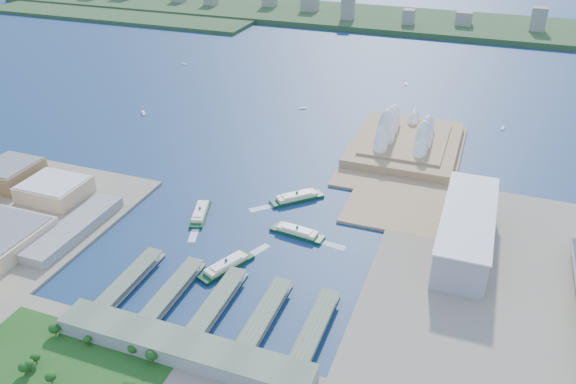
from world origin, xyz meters
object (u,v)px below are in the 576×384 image
at_px(ferry_a, 200,211).
at_px(opera_house, 408,126).
at_px(toaster_building, 466,229).
at_px(ferry_d, 297,230).
at_px(ferry_b, 297,196).
at_px(ferry_c, 226,264).

bearing_deg(ferry_a, opera_house, 36.42).
bearing_deg(toaster_building, ferry_d, -167.49).
distance_m(opera_house, ferry_b, 194.09).
relative_size(toaster_building, ferry_a, 2.92).
xyz_separation_m(ferry_b, ferry_c, (-18.85, -136.84, -0.27)).
relative_size(opera_house, ferry_d, 3.28).
relative_size(ferry_c, ferry_d, 1.03).
bearing_deg(opera_house, toaster_building, -65.77).
height_order(toaster_building, ferry_a, toaster_building).
bearing_deg(ferry_a, ferry_d, -17.06).
relative_size(ferry_b, ferry_d, 1.08).
bearing_deg(ferry_a, toaster_building, -9.79).
bearing_deg(ferry_b, opera_house, 109.05).
bearing_deg(ferry_a, ferry_b, 19.94).
distance_m(ferry_b, ferry_d, 67.34).
distance_m(opera_house, ferry_d, 244.81).
height_order(ferry_a, ferry_d, ferry_d).
bearing_deg(ferry_d, toaster_building, -70.17).
bearing_deg(opera_house, ferry_d, -105.55).
height_order(opera_house, ferry_d, opera_house).
height_order(opera_house, ferry_b, opera_house).
relative_size(opera_house, ferry_b, 3.04).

